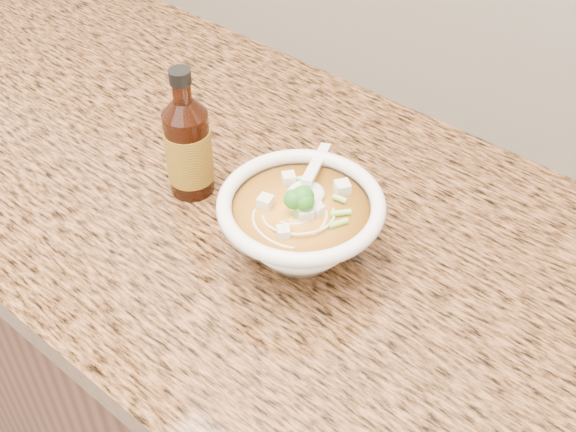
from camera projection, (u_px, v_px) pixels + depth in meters
The scene contains 4 objects.
cabinet at pixel (237, 367), 1.34m from camera, with size 4.00×0.65×0.86m, color black.
counter_slab at pixel (222, 182), 1.03m from camera, with size 4.00×0.68×0.04m, color brown.
soup_bowl at pixel (301, 226), 0.87m from camera, with size 0.20×0.22×0.11m.
hot_sauce_bottle at pixel (188, 147), 0.94m from camera, with size 0.07×0.07×0.19m.
Camera 1 is at (0.58, 1.13, 1.55)m, focal length 45.00 mm.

